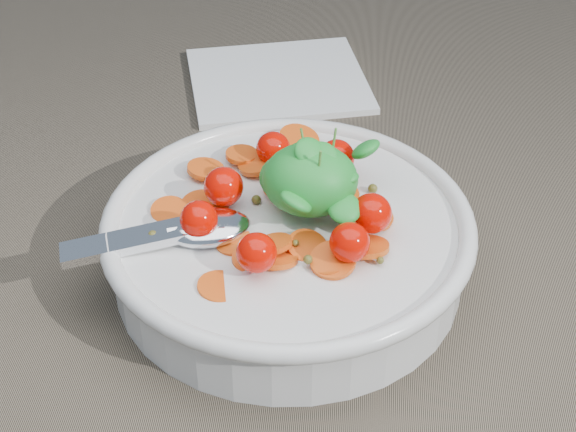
{
  "coord_description": "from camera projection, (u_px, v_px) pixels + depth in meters",
  "views": [
    {
      "loc": [
        0.04,
        -0.49,
        0.42
      ],
      "look_at": [
        0.01,
        -0.03,
        0.05
      ],
      "focal_mm": 55.0,
      "sensor_mm": 36.0,
      "label": 1
    }
  ],
  "objects": [
    {
      "name": "bowl",
      "position": [
        288.0,
        240.0,
        0.61
      ],
      "size": [
        0.27,
        0.25,
        0.11
      ],
      "color": "silver",
      "rests_on": "ground"
    },
    {
      "name": "ground",
      "position": [
        283.0,
        249.0,
        0.64
      ],
      "size": [
        6.0,
        6.0,
        0.0
      ],
      "primitive_type": "plane",
      "color": "#6F624F",
      "rests_on": "ground"
    },
    {
      "name": "napkin",
      "position": [
        278.0,
        80.0,
        0.83
      ],
      "size": [
        0.19,
        0.18,
        0.01
      ],
      "primitive_type": "cube",
      "rotation": [
        0.0,
        0.0,
        0.25
      ],
      "color": "white",
      "rests_on": "ground"
    }
  ]
}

